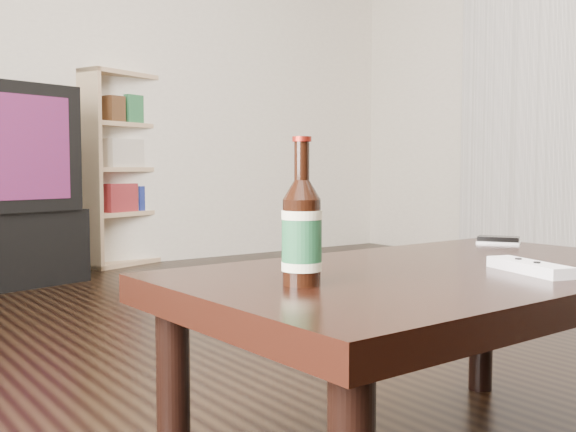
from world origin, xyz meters
TOP-DOWN VIEW (x-y plane):
  - floor at (0.00, 0.00)m, footprint 5.00×6.00m
  - wall_back at (0.00, 3.01)m, footprint 5.00×0.02m
  - chimney_breast at (2.35, 1.20)m, footprint 0.30×1.20m
  - bookshelf at (0.31, 3.10)m, footprint 0.74×0.53m
  - coffee_table at (-0.35, -0.25)m, footprint 1.15×0.69m
  - beer_bottle at (-0.71, -0.25)m, footprint 0.08×0.08m
  - phone at (0.13, -0.04)m, footprint 0.11×0.13m
  - remote at (-0.27, -0.40)m, footprint 0.11×0.21m

SIDE VIEW (x-z plane):
  - floor at x=0.00m, z-range -0.01..0.00m
  - coffee_table at x=-0.35m, z-range 0.16..0.58m
  - phone at x=0.13m, z-range 0.42..0.44m
  - remote at x=-0.27m, z-range 0.42..0.45m
  - beer_bottle at x=-0.71m, z-range 0.39..0.65m
  - bookshelf at x=0.31m, z-range 0.03..1.28m
  - wall_back at x=0.00m, z-range 0.00..2.70m
  - chimney_breast at x=2.35m, z-range 0.00..2.70m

